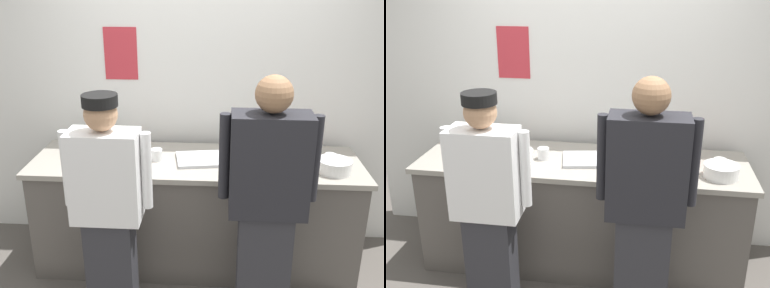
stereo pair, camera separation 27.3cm
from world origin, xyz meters
The scene contains 16 objects.
wall_back centered at (0.00, 0.90, 1.46)m, with size 4.01×0.11×2.93m.
prep_counter centered at (0.00, 0.40, 0.46)m, with size 2.55×0.75×0.92m.
chef_near_left centered at (-0.53, -0.27, 0.86)m, with size 0.59×0.24×1.61m.
chef_center centered at (0.50, -0.25, 0.92)m, with size 0.63×0.24×1.74m.
plate_stack_front centered at (1.02, 0.24, 0.97)m, with size 0.25×0.25×0.10m.
plate_stack_rear centered at (-0.49, 0.32, 0.96)m, with size 0.23×0.23×0.08m.
mixing_bowl_steel centered at (-0.84, 0.45, 0.99)m, with size 0.35×0.35×0.13m, color #B7BABF.
sheet_tray centered at (0.11, 0.40, 0.93)m, with size 0.51×0.31×0.02m, color #B7BABF.
squeeze_bottle_primary centered at (0.56, 0.18, 1.00)m, with size 0.06×0.06×0.18m.
squeeze_bottle_secondary centered at (-0.69, 0.27, 1.02)m, with size 0.06×0.06×0.20m.
squeeze_bottle_spare centered at (0.88, 0.50, 1.02)m, with size 0.05×0.05×0.21m.
ramekin_yellow_sauce centered at (1.05, 0.47, 0.95)m, with size 0.09×0.09×0.05m.
ramekin_red_sauce centered at (0.76, 0.45, 0.94)m, with size 0.10×0.10×0.04m.
ramekin_orange_sauce centered at (0.47, 0.36, 0.94)m, with size 0.11×0.11×0.04m.
deli_cup centered at (-0.30, 0.37, 0.97)m, with size 0.09×0.09×0.09m, color white.
chefs_knife centered at (0.72, 0.38, 0.93)m, with size 0.28×0.03×0.02m.
Camera 1 is at (0.19, -2.80, 2.26)m, focal length 41.61 mm.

